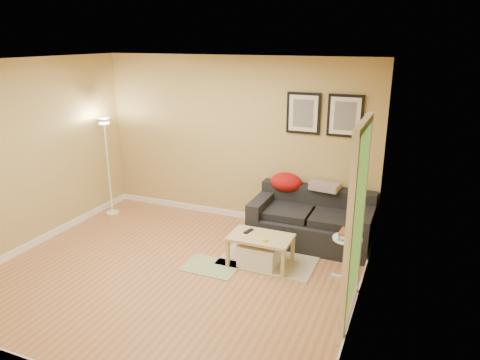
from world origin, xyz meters
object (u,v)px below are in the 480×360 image
(sofa, at_px, (312,218))
(floor_lamp, at_px, (108,170))
(side_table, at_px, (346,258))
(storage_bin, at_px, (259,255))
(book_stack, at_px, (348,234))
(coffee_table, at_px, (260,250))

(sofa, bearing_deg, floor_lamp, -176.69)
(sofa, xyz_separation_m, side_table, (0.64, -0.84, -0.10))
(storage_bin, distance_m, book_stack, 1.18)
(sofa, xyz_separation_m, floor_lamp, (-3.38, -0.20, 0.40))
(side_table, distance_m, floor_lamp, 4.10)
(coffee_table, xyz_separation_m, side_table, (1.09, 0.07, 0.07))
(sofa, relative_size, floor_lamp, 1.04)
(coffee_table, distance_m, floor_lamp, 3.07)
(floor_lamp, bearing_deg, coffee_table, -13.66)
(book_stack, bearing_deg, floor_lamp, 170.72)
(storage_bin, bearing_deg, side_table, 5.78)
(side_table, bearing_deg, book_stack, 59.96)
(floor_lamp, bearing_deg, book_stack, -9.01)
(storage_bin, height_order, side_table, side_table)
(storage_bin, relative_size, side_table, 0.93)
(book_stack, bearing_deg, coffee_table, -176.34)
(sofa, xyz_separation_m, coffee_table, (-0.45, -0.91, -0.17))
(sofa, height_order, book_stack, sofa)
(side_table, relative_size, book_stack, 2.06)
(sofa, bearing_deg, book_stack, -52.26)
(side_table, distance_m, book_stack, 0.32)
(side_table, relative_size, floor_lamp, 0.33)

